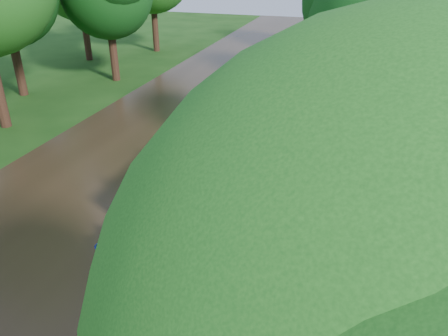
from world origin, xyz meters
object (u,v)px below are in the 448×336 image
at_px(pedestrian_pink, 329,57).
at_px(pedestrian_dark, 329,67).
at_px(second_boat, 258,87).
at_px(plant_boat, 192,172).

xyz_separation_m(pedestrian_pink, pedestrian_dark, (0.33, -3.48, 0.01)).
height_order(second_boat, pedestrian_dark, pedestrian_dark).
bearing_deg(pedestrian_dark, second_boat, -112.24).
xyz_separation_m(second_boat, pedestrian_dark, (4.00, 5.60, 0.27)).
xyz_separation_m(plant_boat, second_boat, (-0.50, 13.14, -0.30)).
height_order(plant_boat, pedestrian_dark, plant_boat).
distance_m(plant_boat, pedestrian_pink, 22.44).
bearing_deg(plant_boat, pedestrian_dark, 79.43).
relative_size(second_boat, pedestrian_dark, 4.51).
relative_size(plant_boat, pedestrian_dark, 8.54).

